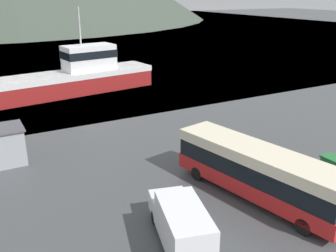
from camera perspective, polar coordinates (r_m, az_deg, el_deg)
tour_bus at (r=22.67m, az=13.48°, el=-6.60°), size 4.64×11.25×3.11m
delivery_van at (r=18.44m, az=1.95°, el=-14.57°), size 3.34×6.00×2.33m
fishing_boat at (r=46.90m, az=-13.43°, el=7.53°), size 19.51×6.89×9.94m
storage_bin at (r=27.46m, az=23.82°, el=-5.60°), size 1.02×1.53×1.25m
dock_kiosk at (r=29.00m, az=-23.39°, el=-2.66°), size 2.51×2.73×2.68m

